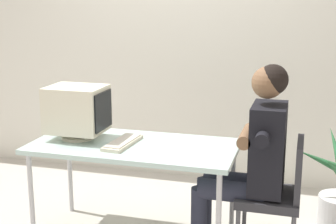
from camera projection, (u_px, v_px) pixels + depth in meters
The scene contains 6 objects.
wall_back at pixel (215, 23), 4.52m from camera, with size 8.00×0.10×3.00m, color silver.
desk at pixel (134, 151), 3.48m from camera, with size 1.46×0.71×0.72m.
crt_monitor at pixel (77, 110), 3.56m from camera, with size 0.42×0.33×0.39m.
keyboard at pixel (123, 142), 3.45m from camera, with size 0.17×0.42×0.03m.
office_chair at pixel (278, 191), 3.28m from camera, with size 0.41×0.41×0.83m.
person_seated at pixel (252, 154), 3.27m from camera, with size 0.73×0.57×1.32m.
Camera 1 is at (1.15, -3.13, 1.74)m, focal length 52.39 mm.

